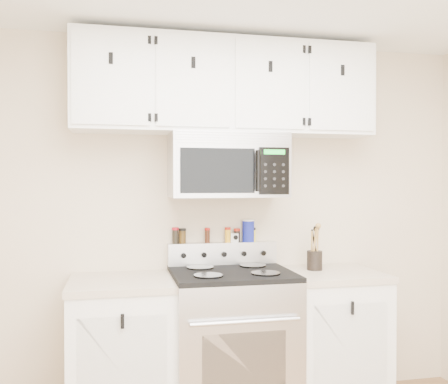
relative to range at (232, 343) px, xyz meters
name	(u,v)px	position (x,y,z in m)	size (l,w,h in m)	color
back_wall	(222,221)	(0.00, 0.32, 0.76)	(3.50, 0.01, 2.50)	beige
range	(232,343)	(0.00, 0.00, 0.00)	(0.76, 0.65, 1.10)	#B7B7BA
base_cabinet_left	(122,353)	(-0.69, 0.02, -0.03)	(0.64, 0.62, 0.92)	white
base_cabinet_right	(330,339)	(0.69, 0.02, -0.03)	(0.64, 0.62, 0.92)	white
microwave	(228,165)	(0.00, 0.13, 1.14)	(0.76, 0.44, 0.42)	#9E9EA3
upper_cabinets	(227,87)	(0.00, 0.15, 1.66)	(2.00, 0.35, 0.62)	white
utensil_crock	(315,259)	(0.60, 0.09, 0.51)	(0.10, 0.10, 0.30)	black
kitchen_timer	(235,238)	(0.09, 0.28, 0.64)	(0.05, 0.04, 0.06)	white
salt_canister	(248,231)	(0.19, 0.28, 0.69)	(0.09, 0.09, 0.16)	#161F98
spice_jar_0	(175,236)	(-0.33, 0.28, 0.67)	(0.05, 0.05, 0.11)	black
spice_jar_1	(183,236)	(-0.28, 0.28, 0.67)	(0.05, 0.05, 0.10)	#422D10
spice_jar_2	(207,235)	(-0.11, 0.28, 0.67)	(0.04, 0.04, 0.10)	#3A1B0E
spice_jar_3	(228,235)	(0.04, 0.28, 0.67)	(0.04, 0.04, 0.10)	gold
spice_jar_4	(237,235)	(0.10, 0.28, 0.66)	(0.04, 0.04, 0.10)	black
spice_jar_5	(247,234)	(0.17, 0.28, 0.67)	(0.04, 0.04, 0.11)	#39210D
spice_jar_6	(253,235)	(0.22, 0.28, 0.66)	(0.04, 0.04, 0.10)	yellow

